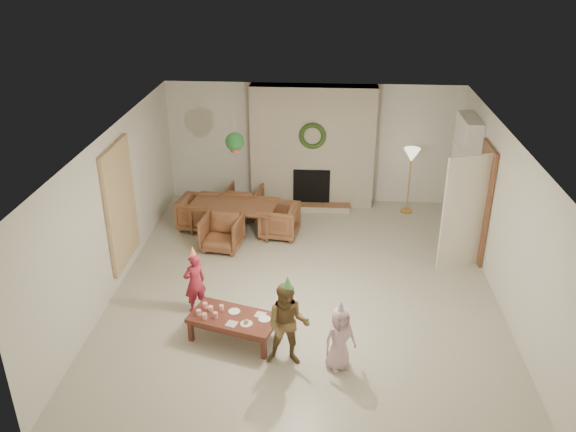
# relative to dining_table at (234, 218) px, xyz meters

# --- Properties ---
(floor) EXTENTS (7.00, 7.00, 0.00)m
(floor) POSITION_rel_dining_table_xyz_m (1.44, -1.87, -0.28)
(floor) COLOR #B7B29E
(floor) RESTS_ON ground
(ceiling) EXTENTS (7.00, 7.00, 0.00)m
(ceiling) POSITION_rel_dining_table_xyz_m (1.44, -1.87, 2.22)
(ceiling) COLOR white
(ceiling) RESTS_ON wall_back
(wall_back) EXTENTS (7.00, 0.00, 7.00)m
(wall_back) POSITION_rel_dining_table_xyz_m (1.44, 1.63, 0.97)
(wall_back) COLOR silver
(wall_back) RESTS_ON floor
(wall_front) EXTENTS (7.00, 0.00, 7.00)m
(wall_front) POSITION_rel_dining_table_xyz_m (1.44, -5.37, 0.97)
(wall_front) COLOR silver
(wall_front) RESTS_ON floor
(wall_left) EXTENTS (0.00, 7.00, 7.00)m
(wall_left) POSITION_rel_dining_table_xyz_m (-1.56, -1.87, 0.97)
(wall_left) COLOR silver
(wall_left) RESTS_ON floor
(wall_right) EXTENTS (0.00, 7.00, 7.00)m
(wall_right) POSITION_rel_dining_table_xyz_m (4.44, -1.87, 0.97)
(wall_right) COLOR silver
(wall_right) RESTS_ON floor
(fireplace_mass) EXTENTS (2.50, 0.40, 2.50)m
(fireplace_mass) POSITION_rel_dining_table_xyz_m (1.44, 1.43, 0.97)
(fireplace_mass) COLOR #4D1514
(fireplace_mass) RESTS_ON floor
(fireplace_hearth) EXTENTS (1.60, 0.30, 0.12)m
(fireplace_hearth) POSITION_rel_dining_table_xyz_m (1.44, 1.08, -0.22)
(fireplace_hearth) COLOR brown
(fireplace_hearth) RESTS_ON floor
(fireplace_firebox) EXTENTS (0.75, 0.12, 0.75)m
(fireplace_firebox) POSITION_rel_dining_table_xyz_m (1.44, 1.25, 0.17)
(fireplace_firebox) COLOR black
(fireplace_firebox) RESTS_ON floor
(fireplace_wreath) EXTENTS (0.54, 0.10, 0.54)m
(fireplace_wreath) POSITION_rel_dining_table_xyz_m (1.44, 1.20, 1.27)
(fireplace_wreath) COLOR #223F17
(fireplace_wreath) RESTS_ON fireplace_mass
(floor_lamp_base) EXTENTS (0.25, 0.25, 0.03)m
(floor_lamp_base) POSITION_rel_dining_table_xyz_m (3.40, 1.13, -0.27)
(floor_lamp_base) COLOR gold
(floor_lamp_base) RESTS_ON floor
(floor_lamp_post) EXTENTS (0.03, 0.03, 1.22)m
(floor_lamp_post) POSITION_rel_dining_table_xyz_m (3.40, 1.13, 0.35)
(floor_lamp_post) COLOR gold
(floor_lamp_post) RESTS_ON floor
(floor_lamp_shade) EXTENTS (0.33, 0.33, 0.27)m
(floor_lamp_shade) POSITION_rel_dining_table_xyz_m (3.40, 1.13, 0.94)
(floor_lamp_shade) COLOR beige
(floor_lamp_shade) RESTS_ON floor_lamp_post
(bookshelf_carcass) EXTENTS (0.30, 1.00, 2.20)m
(bookshelf_carcass) POSITION_rel_dining_table_xyz_m (4.28, 0.43, 0.82)
(bookshelf_carcass) COLOR white
(bookshelf_carcass) RESTS_ON floor
(bookshelf_shelf_a) EXTENTS (0.30, 0.92, 0.03)m
(bookshelf_shelf_a) POSITION_rel_dining_table_xyz_m (4.26, 0.43, 0.17)
(bookshelf_shelf_a) COLOR white
(bookshelf_shelf_a) RESTS_ON bookshelf_carcass
(bookshelf_shelf_b) EXTENTS (0.30, 0.92, 0.03)m
(bookshelf_shelf_b) POSITION_rel_dining_table_xyz_m (4.26, 0.43, 0.57)
(bookshelf_shelf_b) COLOR white
(bookshelf_shelf_b) RESTS_ON bookshelf_carcass
(bookshelf_shelf_c) EXTENTS (0.30, 0.92, 0.03)m
(bookshelf_shelf_c) POSITION_rel_dining_table_xyz_m (4.26, 0.43, 0.97)
(bookshelf_shelf_c) COLOR white
(bookshelf_shelf_c) RESTS_ON bookshelf_carcass
(bookshelf_shelf_d) EXTENTS (0.30, 0.92, 0.03)m
(bookshelf_shelf_d) POSITION_rel_dining_table_xyz_m (4.26, 0.43, 1.37)
(bookshelf_shelf_d) COLOR white
(bookshelf_shelf_d) RESTS_ON bookshelf_carcass
(books_row_lower) EXTENTS (0.20, 0.40, 0.24)m
(books_row_lower) POSITION_rel_dining_table_xyz_m (4.24, 0.28, 0.31)
(books_row_lower) COLOR maroon
(books_row_lower) RESTS_ON bookshelf_shelf_a
(books_row_mid) EXTENTS (0.20, 0.44, 0.24)m
(books_row_mid) POSITION_rel_dining_table_xyz_m (4.24, 0.48, 0.71)
(books_row_mid) COLOR #295297
(books_row_mid) RESTS_ON bookshelf_shelf_b
(books_row_upper) EXTENTS (0.20, 0.36, 0.22)m
(books_row_upper) POSITION_rel_dining_table_xyz_m (4.24, 0.33, 1.10)
(books_row_upper) COLOR gold
(books_row_upper) RESTS_ON bookshelf_shelf_c
(door_frame) EXTENTS (0.05, 0.86, 2.04)m
(door_frame) POSITION_rel_dining_table_xyz_m (4.40, -0.67, 0.74)
(door_frame) COLOR brown
(door_frame) RESTS_ON floor
(door_leaf) EXTENTS (0.77, 0.32, 2.00)m
(door_leaf) POSITION_rel_dining_table_xyz_m (4.02, -1.05, 0.72)
(door_leaf) COLOR beige
(door_leaf) RESTS_ON floor
(curtain_panel) EXTENTS (0.06, 1.20, 2.00)m
(curtain_panel) POSITION_rel_dining_table_xyz_m (-1.52, -1.67, 0.97)
(curtain_panel) COLOR beige
(curtain_panel) RESTS_ON wall_left
(dining_table) EXTENTS (1.74, 1.13, 0.57)m
(dining_table) POSITION_rel_dining_table_xyz_m (0.00, 0.00, 0.00)
(dining_table) COLOR brown
(dining_table) RESTS_ON floor
(dining_chair_near) EXTENTS (0.77, 0.78, 0.63)m
(dining_chair_near) POSITION_rel_dining_table_xyz_m (-0.10, -0.70, 0.03)
(dining_chair_near) COLOR brown
(dining_chair_near) RESTS_ON floor
(dining_chair_far) EXTENTS (0.77, 0.78, 0.63)m
(dining_chair_far) POSITION_rel_dining_table_xyz_m (0.10, 0.70, 0.03)
(dining_chair_far) COLOR brown
(dining_chair_far) RESTS_ON floor
(dining_chair_left) EXTENTS (0.78, 0.77, 0.63)m
(dining_chair_left) POSITION_rel_dining_table_xyz_m (-0.70, 0.10, 0.03)
(dining_chair_left) COLOR brown
(dining_chair_left) RESTS_ON floor
(dining_chair_right) EXTENTS (0.78, 0.77, 0.63)m
(dining_chair_right) POSITION_rel_dining_table_xyz_m (0.88, -0.13, 0.03)
(dining_chair_right) COLOR brown
(dining_chair_right) RESTS_ON floor
(hanging_plant_cord) EXTENTS (0.01, 0.01, 0.70)m
(hanging_plant_cord) POSITION_rel_dining_table_xyz_m (0.14, -0.37, 1.87)
(hanging_plant_cord) COLOR tan
(hanging_plant_cord) RESTS_ON ceiling
(hanging_plant_pot) EXTENTS (0.16, 0.16, 0.12)m
(hanging_plant_pot) POSITION_rel_dining_table_xyz_m (0.14, -0.37, 1.52)
(hanging_plant_pot) COLOR #A83D36
(hanging_plant_pot) RESTS_ON hanging_plant_cord
(hanging_plant_foliage) EXTENTS (0.32, 0.32, 0.32)m
(hanging_plant_foliage) POSITION_rel_dining_table_xyz_m (0.14, -0.37, 1.64)
(hanging_plant_foliage) COLOR #184A1F
(hanging_plant_foliage) RESTS_ON hanging_plant_pot
(coffee_table_top) EXTENTS (1.34, 0.93, 0.06)m
(coffee_table_top) POSITION_rel_dining_table_xyz_m (0.51, -3.33, 0.06)
(coffee_table_top) COLOR #5A2A1E
(coffee_table_top) RESTS_ON floor
(coffee_table_apron) EXTENTS (1.22, 0.81, 0.07)m
(coffee_table_apron) POSITION_rel_dining_table_xyz_m (0.51, -3.33, -0.01)
(coffee_table_apron) COLOR #5A2A1E
(coffee_table_apron) RESTS_ON floor
(coffee_leg_fl) EXTENTS (0.08, 0.08, 0.32)m
(coffee_leg_fl) POSITION_rel_dining_table_xyz_m (-0.08, -3.41, -0.13)
(coffee_leg_fl) COLOR #5A2A1E
(coffee_leg_fl) RESTS_ON floor
(coffee_leg_fr) EXTENTS (0.08, 0.08, 0.32)m
(coffee_leg_fr) POSITION_rel_dining_table_xyz_m (0.97, -3.73, -0.13)
(coffee_leg_fr) COLOR #5A2A1E
(coffee_leg_fr) RESTS_ON floor
(coffee_leg_bl) EXTENTS (0.08, 0.08, 0.32)m
(coffee_leg_bl) POSITION_rel_dining_table_xyz_m (0.06, -2.94, -0.13)
(coffee_leg_bl) COLOR #5A2A1E
(coffee_leg_bl) RESTS_ON floor
(coffee_leg_br) EXTENTS (0.08, 0.08, 0.32)m
(coffee_leg_br) POSITION_rel_dining_table_xyz_m (1.11, -3.25, -0.13)
(coffee_leg_br) COLOR #5A2A1E
(coffee_leg_br) RESTS_ON floor
(cup_a) EXTENTS (0.08, 0.08, 0.08)m
(cup_a) POSITION_rel_dining_table_xyz_m (0.03, -3.33, 0.13)
(cup_a) COLOR white
(cup_a) RESTS_ON coffee_table_top
(cup_b) EXTENTS (0.08, 0.08, 0.08)m
(cup_b) POSITION_rel_dining_table_xyz_m (0.08, -3.15, 0.13)
(cup_b) COLOR white
(cup_b) RESTS_ON coffee_table_top
(cup_c) EXTENTS (0.08, 0.08, 0.08)m
(cup_c) POSITION_rel_dining_table_xyz_m (0.12, -3.41, 0.13)
(cup_c) COLOR white
(cup_c) RESTS_ON coffee_table_top
(cup_d) EXTENTS (0.08, 0.08, 0.08)m
(cup_d) POSITION_rel_dining_table_xyz_m (0.17, -3.23, 0.13)
(cup_d) COLOR white
(cup_d) RESTS_ON coffee_table_top
(cup_e) EXTENTS (0.08, 0.08, 0.08)m
(cup_e) POSITION_rel_dining_table_xyz_m (0.27, -3.37, 0.13)
(cup_e) COLOR white
(cup_e) RESTS_ON coffee_table_top
(cup_f) EXTENTS (0.08, 0.08, 0.08)m
(cup_f) POSITION_rel_dining_table_xyz_m (0.32, -3.20, 0.13)
(cup_f) COLOR white
(cup_f) RESTS_ON coffee_table_top
(plate_a) EXTENTS (0.21, 0.21, 0.01)m
(plate_a) POSITION_rel_dining_table_xyz_m (0.50, -3.21, 0.09)
(plate_a) COLOR white
(plate_a) RESTS_ON coffee_table_top
(plate_b) EXTENTS (0.21, 0.21, 0.01)m
(plate_b) POSITION_rel_dining_table_xyz_m (0.71, -3.49, 0.09)
(plate_b) COLOR white
(plate_b) RESTS_ON coffee_table_top
(plate_c) EXTENTS (0.21, 0.21, 0.01)m
(plate_c) POSITION_rel_dining_table_xyz_m (0.94, -3.36, 0.09)
(plate_c) COLOR white
(plate_c) RESTS_ON coffee_table_top
(food_scoop) EXTENTS (0.08, 0.08, 0.07)m
(food_scoop) POSITION_rel_dining_table_xyz_m (0.71, -3.49, 0.13)
(food_scoop) COLOR tan
(food_scoop) RESTS_ON plate_b
(napkin_left) EXTENTS (0.17, 0.17, 0.01)m
(napkin_left) POSITION_rel_dining_table_xyz_m (0.51, -3.51, 0.09)
(napkin_left) COLOR #DEA3AF
(napkin_left) RESTS_ON coffee_table_top
(napkin_right) EXTENTS (0.17, 0.17, 0.01)m
(napkin_right) POSITION_rel_dining_table_xyz_m (0.88, -3.27, 0.09)
(napkin_right) COLOR #DEA3AF
(napkin_right) RESTS_ON coffee_table_top
(child_red) EXTENTS (0.42, 0.40, 0.97)m
(child_red) POSITION_rel_dining_table_xyz_m (-0.17, -2.67, 0.20)
(child_red) COLOR maroon
(child_red) RESTS_ON floor
(party_hat_red) EXTENTS (0.17, 0.17, 0.18)m
(party_hat_red) POSITION_rel_dining_table_xyz_m (-0.17, -2.67, 0.72)
(party_hat_red) COLOR #F7D552
(party_hat_red) RESTS_ON child_red
(child_plaid) EXTENTS (0.59, 0.46, 1.19)m
(child_plaid) POSITION_rel_dining_table_xyz_m (1.29, -3.78, 0.31)
(child_plaid) COLOR brown
(child_plaid) RESTS_ON floor
(party_hat_plaid) EXTENTS (0.18, 0.18, 0.19)m
(party_hat_plaid) POSITION_rel_dining_table_xyz_m (1.29, -3.78, 0.95)
(party_hat_plaid) COLOR #4FBA53
(party_hat_plaid) RESTS_ON child_plaid
(child_pink) EXTENTS (0.52, 0.46, 0.90)m
(child_pink) POSITION_rel_dining_table_xyz_m (1.96, -3.83, 0.16)
(child_pink) COLOR #D3A9B9
(child_pink) RESTS_ON floor
(party_hat_pink) EXTENTS (0.15, 0.15, 0.16)m
(party_hat_pink) POSITION_rel_dining_table_xyz_m (1.96, -3.83, 0.65)
(party_hat_pink) COLOR #B2B1B8
(party_hat_pink) RESTS_ON child_pink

